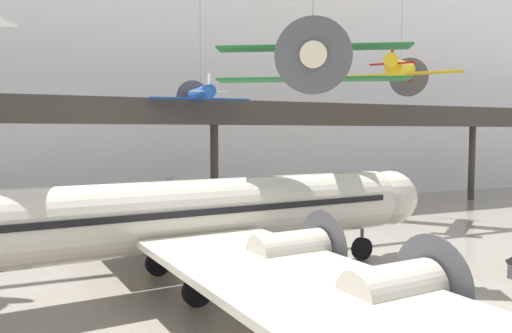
% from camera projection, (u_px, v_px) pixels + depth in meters
% --- Properties ---
extents(ground_plane, '(260.00, 260.00, 0.00)m').
position_uv_depth(ground_plane, '(389.00, 300.00, 22.04)').
color(ground_plane, gray).
extents(hangar_back_wall, '(140.00, 3.00, 28.03)m').
position_uv_depth(hangar_back_wall, '(187.00, 67.00, 50.33)').
color(hangar_back_wall, white).
rests_on(hangar_back_wall, ground).
extents(mezzanine_walkway, '(110.00, 3.20, 10.12)m').
position_uv_depth(mezzanine_walkway, '(218.00, 121.00, 42.13)').
color(mezzanine_walkway, '#38332D').
rests_on(mezzanine_walkway, ground).
extents(airliner_silver_main, '(31.66, 36.01, 9.81)m').
position_uv_depth(airliner_silver_main, '(167.00, 218.00, 23.19)').
color(airliner_silver_main, beige).
rests_on(airliner_silver_main, ground).
extents(suspended_plane_yellow_lowwing, '(8.17, 8.55, 11.08)m').
position_uv_depth(suspended_plane_yellow_lowwing, '(401.00, 69.00, 41.72)').
color(suspended_plane_yellow_lowwing, yellow).
extents(suspended_plane_blue_trainer, '(7.87, 6.41, 12.70)m').
position_uv_depth(suspended_plane_blue_trainer, '(201.00, 95.00, 38.36)').
color(suspended_plane_blue_trainer, '#1E4CAD').
extents(suspended_plane_green_biplane, '(9.31, 8.36, 12.54)m').
position_uv_depth(suspended_plane_green_biplane, '(313.00, 69.00, 25.92)').
color(suspended_plane_green_biplane, '#1E6B33').
extents(stanchion_barrier, '(0.36, 0.36, 1.08)m').
position_uv_depth(stanchion_barrier, '(440.00, 278.00, 24.38)').
color(stanchion_barrier, '#B2B5BA').
rests_on(stanchion_barrier, ground).
extents(info_sign_pedestal, '(0.18, 0.78, 1.24)m').
position_uv_depth(info_sign_pedestal, '(512.00, 270.00, 25.26)').
color(info_sign_pedestal, '#4C4C51').
rests_on(info_sign_pedestal, ground).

